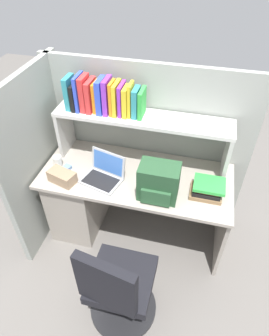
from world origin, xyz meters
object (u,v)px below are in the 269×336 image
tissue_box (62,177)px  office_chair (119,290)px  laptop (104,174)px  paper_cup (58,161)px  backpack (159,182)px  computer_mouse (65,169)px

tissue_box → office_chair: (0.65, -0.61, -0.39)m
laptop → paper_cup: laptop is taller
paper_cup → tissue_box: tissue_box is taller
backpack → tissue_box: 0.79m
backpack → computer_mouse: (-0.82, 0.09, -0.12)m
computer_mouse → office_chair: (0.68, -0.74, -0.35)m
paper_cup → office_chair: office_chair is taller
laptop → paper_cup: size_ratio=3.99×
paper_cup → office_chair: bearing=-45.8°
backpack → computer_mouse: backpack is taller
office_chair → paper_cup: bearing=-35.9°
laptop → paper_cup: 0.45m
laptop → tissue_box: size_ratio=1.65×
backpack → laptop: bearing=170.5°
backpack → computer_mouse: size_ratio=2.88×
laptop → office_chair: size_ratio=0.39×
backpack → computer_mouse: bearing=173.4°
laptop → tissue_box: 0.34m
backpack → paper_cup: 0.93m
computer_mouse → office_chair: 1.07m
laptop → office_chair: bearing=-65.6°
computer_mouse → backpack: bearing=12.3°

